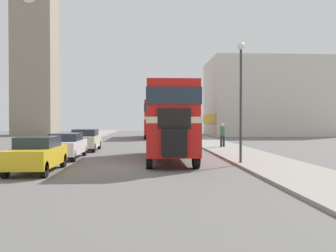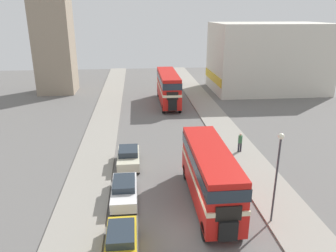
% 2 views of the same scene
% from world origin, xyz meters
% --- Properties ---
extents(ground_plane, '(120.00, 120.00, 0.00)m').
position_xyz_m(ground_plane, '(0.00, 0.00, 0.00)').
color(ground_plane, slate).
extents(sidewalk_right, '(3.50, 120.00, 0.12)m').
position_xyz_m(sidewalk_right, '(6.75, 0.00, 0.06)').
color(sidewalk_right, gray).
rests_on(sidewalk_right, ground_plane).
extents(double_decker_bus, '(2.42, 9.53, 4.01)m').
position_xyz_m(double_decker_bus, '(1.90, 3.10, 2.40)').
color(double_decker_bus, red).
rests_on(double_decker_bus, ground_plane).
extents(bus_distant, '(2.48, 11.13, 4.45)m').
position_xyz_m(bus_distant, '(1.67, 28.99, 2.65)').
color(bus_distant, red).
rests_on(bus_distant, ground_plane).
extents(car_parked_near, '(1.66, 4.13, 1.49)m').
position_xyz_m(car_parked_near, '(-3.89, -1.43, 0.77)').
color(car_parked_near, gold).
rests_on(car_parked_near, ground_plane).
extents(car_parked_mid, '(1.73, 4.37, 1.44)m').
position_xyz_m(car_parked_mid, '(-3.88, 4.10, 0.75)').
color(car_parked_mid, white).
rests_on(car_parked_mid, ground_plane).
extents(car_parked_far, '(1.82, 3.91, 1.54)m').
position_xyz_m(car_parked_far, '(-3.67, 9.50, 0.79)').
color(car_parked_far, beige).
rests_on(car_parked_far, ground_plane).
extents(pedestrian_walking, '(0.37, 0.37, 1.82)m').
position_xyz_m(pedestrian_walking, '(6.61, 11.21, 1.15)').
color(pedestrian_walking, '#282833').
rests_on(pedestrian_walking, sidewalk_right).
extents(street_lamp, '(0.36, 0.36, 5.86)m').
position_xyz_m(street_lamp, '(5.32, 0.54, 3.96)').
color(street_lamp, '#38383D').
rests_on(street_lamp, sidewalk_right).
extents(church_tower, '(5.90, 5.90, 34.72)m').
position_xyz_m(church_tower, '(-15.43, 38.04, 17.73)').
color(church_tower, gray).
rests_on(church_tower, ground_plane).
extents(shop_building_block, '(17.84, 11.40, 10.82)m').
position_xyz_m(shop_building_block, '(18.61, 35.89, 5.41)').
color(shop_building_block, beige).
rests_on(shop_building_block, ground_plane).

